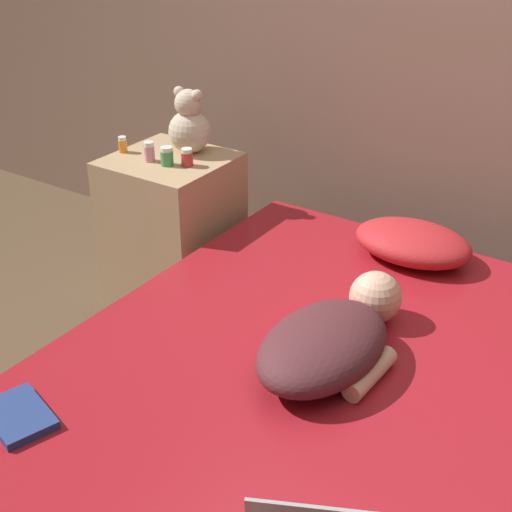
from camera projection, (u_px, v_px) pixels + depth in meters
name	position (u px, v px, depth m)	size (l,w,h in m)	color
ground_plane	(312.00, 493.00, 2.26)	(12.00, 12.00, 0.00)	brown
wall_back	(504.00, 7.00, 2.61)	(8.00, 0.06, 2.60)	#846656
bed	(315.00, 441.00, 2.16)	(1.62, 2.09, 0.44)	#2D2319
nightstand	(173.00, 231.00, 3.14)	(0.48, 0.47, 0.68)	tan
pillow	(413.00, 242.00, 2.68)	(0.45, 0.31, 0.13)	red
person_lying	(333.00, 338.00, 2.10)	(0.35, 0.67, 0.17)	#4C2328
teddy_bear	(189.00, 125.00, 2.99)	(0.18, 0.18, 0.28)	beige
bottle_pink	(149.00, 152.00, 2.93)	(0.04, 0.04, 0.08)	pink
bottle_red	(187.00, 158.00, 2.88)	(0.05, 0.05, 0.07)	#B72D2D
bottle_orange	(123.00, 145.00, 3.03)	(0.04, 0.04, 0.07)	orange
bottle_green	(167.00, 156.00, 2.89)	(0.05, 0.05, 0.08)	#3D8E4C
book	(18.00, 415.00, 1.91)	(0.24, 0.20, 0.02)	navy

